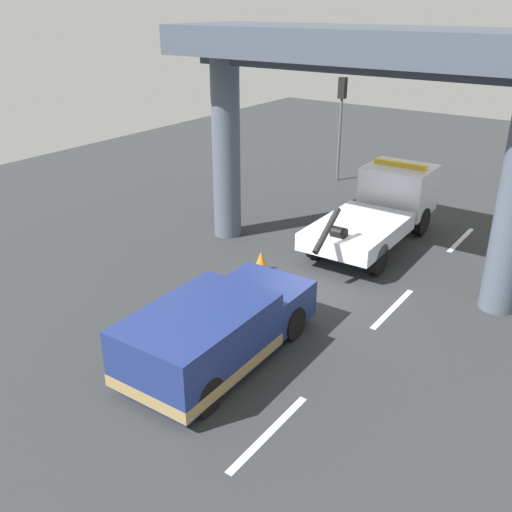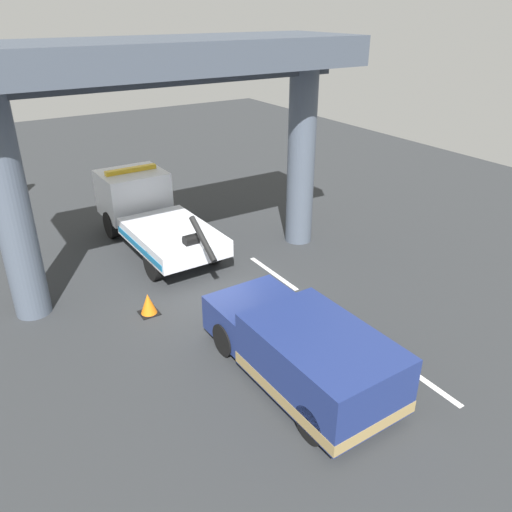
# 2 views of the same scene
# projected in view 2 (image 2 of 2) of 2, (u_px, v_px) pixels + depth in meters

# --- Properties ---
(ground_plane) EXTENTS (60.00, 40.00, 0.10)m
(ground_plane) POSITION_uv_depth(u_px,v_px,m) (208.00, 294.00, 15.47)
(ground_plane) COLOR #2D3033
(lane_stripe_west) EXTENTS (2.60, 0.16, 0.01)m
(lane_stripe_west) POSITION_uv_depth(u_px,v_px,m) (416.00, 374.00, 12.05)
(lane_stripe_west) COLOR silver
(lane_stripe_west) RESTS_ON ground
(lane_stripe_mid) EXTENTS (2.60, 0.16, 0.01)m
(lane_stripe_mid) POSITION_uv_depth(u_px,v_px,m) (273.00, 273.00, 16.59)
(lane_stripe_mid) COLOR silver
(lane_stripe_mid) RESTS_ON ground
(lane_stripe_east) EXTENTS (2.60, 0.16, 0.01)m
(lane_stripe_east) POSITION_uv_depth(u_px,v_px,m) (192.00, 215.00, 21.13)
(lane_stripe_east) COLOR silver
(lane_stripe_east) RESTS_ON ground
(tow_truck_white) EXTENTS (7.27, 2.51, 2.46)m
(tow_truck_white) POSITION_uv_depth(u_px,v_px,m) (149.00, 211.00, 18.27)
(tow_truck_white) COLOR silver
(tow_truck_white) RESTS_ON ground
(towed_van_green) EXTENTS (5.24, 2.30, 1.58)m
(towed_van_green) POSITION_uv_depth(u_px,v_px,m) (304.00, 352.00, 11.53)
(towed_van_green) COLOR navy
(towed_van_green) RESTS_ON ground
(overpass_structure) EXTENTS (3.60, 11.30, 7.03)m
(overpass_structure) POSITION_uv_depth(u_px,v_px,m) (171.00, 88.00, 14.20)
(overpass_structure) COLOR #4C5666
(overpass_structure) RESTS_ON ground
(traffic_light_near) EXTENTS (0.39, 0.32, 4.19)m
(traffic_light_near) POSITION_uv_depth(u_px,v_px,m) (14.00, 213.00, 13.01)
(traffic_light_near) COLOR #515456
(traffic_light_near) RESTS_ON ground
(traffic_cone_orange) EXTENTS (0.53, 0.53, 0.63)m
(traffic_cone_orange) POSITION_uv_depth(u_px,v_px,m) (148.00, 304.00, 14.30)
(traffic_cone_orange) COLOR orange
(traffic_cone_orange) RESTS_ON ground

